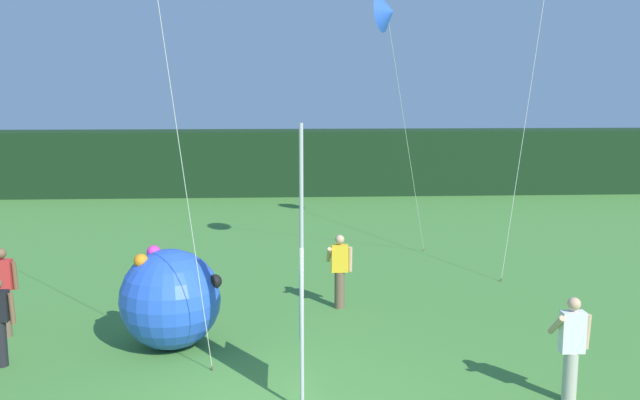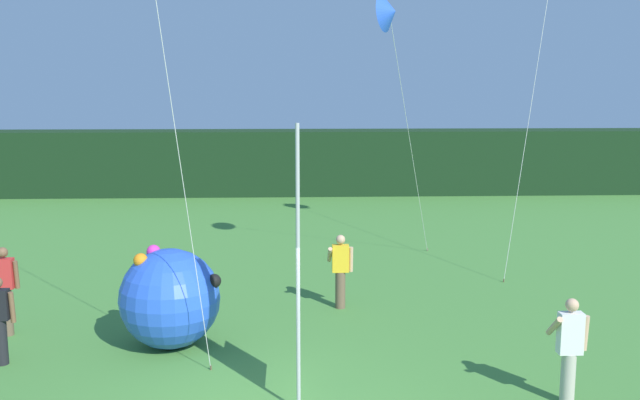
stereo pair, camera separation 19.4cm
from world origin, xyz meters
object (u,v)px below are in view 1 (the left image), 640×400
(person_near_banner, at_px, (340,269))
(person_far_left, at_px, (571,347))
(banner_flag, at_px, (301,272))
(person_mid_field, at_px, (4,290))
(kite_blue_delta_2, at_px, (387,13))
(inflatable_balloon, at_px, (170,299))

(person_near_banner, bearing_deg, person_far_left, -57.22)
(banner_flag, distance_m, person_mid_field, 6.57)
(person_mid_field, xyz_separation_m, kite_blue_delta_2, (7.93, 3.97, 5.60))
(banner_flag, distance_m, person_far_left, 4.27)
(banner_flag, distance_m, kite_blue_delta_2, 8.77)
(kite_blue_delta_2, bearing_deg, person_far_left, -76.34)
(inflatable_balloon, bearing_deg, person_mid_field, 166.93)
(inflatable_balloon, xyz_separation_m, kite_blue_delta_2, (4.65, 4.74, 5.61))
(person_far_left, distance_m, kite_blue_delta_2, 9.48)
(person_far_left, height_order, inflatable_balloon, inflatable_balloon)
(person_mid_field, relative_size, kite_blue_delta_2, 0.25)
(person_far_left, relative_size, kite_blue_delta_2, 0.24)
(person_mid_field, height_order, kite_blue_delta_2, kite_blue_delta_2)
(banner_flag, xyz_separation_m, kite_blue_delta_2, (2.31, 7.17, 4.48))
(person_mid_field, distance_m, kite_blue_delta_2, 10.49)
(person_mid_field, distance_m, inflatable_balloon, 3.37)
(banner_flag, bearing_deg, person_near_banner, 78.21)
(inflatable_balloon, distance_m, kite_blue_delta_2, 8.69)
(person_near_banner, bearing_deg, inflatable_balloon, -146.29)
(person_far_left, bearing_deg, kite_blue_delta_2, 103.66)
(banner_flag, bearing_deg, person_far_left, -3.07)
(person_far_left, height_order, kite_blue_delta_2, kite_blue_delta_2)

